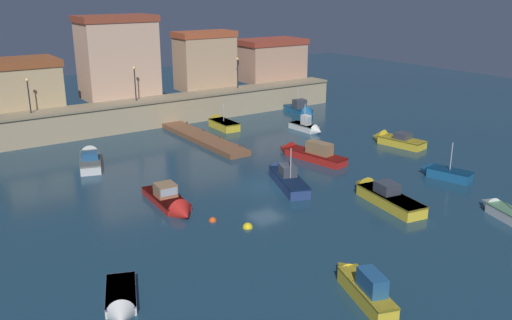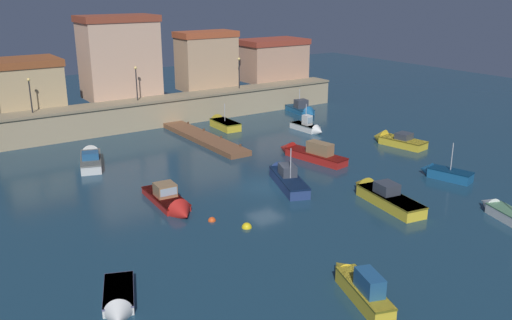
{
  "view_description": "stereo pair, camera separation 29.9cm",
  "coord_description": "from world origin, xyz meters",
  "px_view_note": "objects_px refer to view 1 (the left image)",
  "views": [
    {
      "loc": [
        -23.03,
        -32.27,
        14.83
      ],
      "look_at": [
        0.0,
        1.26,
        1.87
      ],
      "focal_mm": 38.51,
      "sensor_mm": 36.0,
      "label": 1
    },
    {
      "loc": [
        -22.78,
        -32.43,
        14.83
      ],
      "look_at": [
        0.0,
        1.26,
        1.87
      ],
      "focal_mm": 38.51,
      "sensor_mm": 36.0,
      "label": 2
    }
  ],
  "objects_px": {
    "moored_boat_9": "(394,140)",
    "quay_lamp_1": "(135,78)",
    "quay_lamp_0": "(28,90)",
    "moored_boat_3": "(121,303)",
    "moored_boat_1": "(221,123)",
    "moored_boat_6": "(90,158)",
    "quay_lamp_2": "(238,68)",
    "moored_boat_4": "(309,153)",
    "moored_boat_11": "(172,202)",
    "moored_boat_10": "(443,173)",
    "moored_boat_12": "(308,127)",
    "moored_boat_5": "(382,195)",
    "mooring_buoy_1": "(213,221)",
    "mooring_buoy_0": "(248,228)",
    "moored_boat_7": "(286,177)",
    "moored_boat_0": "(302,110)",
    "moored_boat_2": "(363,286)",
    "moored_boat_8": "(508,214)"
  },
  "relations": [
    {
      "from": "moored_boat_9",
      "to": "quay_lamp_1",
      "type": "bearing_deg",
      "value": 32.0
    },
    {
      "from": "quay_lamp_0",
      "to": "moored_boat_3",
      "type": "bearing_deg",
      "value": -96.6
    },
    {
      "from": "moored_boat_3",
      "to": "moored_boat_1",
      "type": "bearing_deg",
      "value": 162.58
    },
    {
      "from": "quay_lamp_1",
      "to": "moored_boat_6",
      "type": "xyz_separation_m",
      "value": [
        -8.4,
        -9.42,
        -4.97
      ]
    },
    {
      "from": "moored_boat_3",
      "to": "moored_boat_9",
      "type": "height_order",
      "value": "moored_boat_9"
    },
    {
      "from": "quay_lamp_0",
      "to": "quay_lamp_2",
      "type": "xyz_separation_m",
      "value": [
        23.78,
        -0.0,
        0.16
      ]
    },
    {
      "from": "moored_boat_4",
      "to": "moored_boat_11",
      "type": "distance_m",
      "value": 15.56
    },
    {
      "from": "moored_boat_3",
      "to": "moored_boat_10",
      "type": "bearing_deg",
      "value": 117.81
    },
    {
      "from": "moored_boat_6",
      "to": "moored_boat_12",
      "type": "bearing_deg",
      "value": -77.88
    },
    {
      "from": "moored_boat_5",
      "to": "moored_boat_6",
      "type": "height_order",
      "value": "moored_boat_5"
    },
    {
      "from": "moored_boat_9",
      "to": "mooring_buoy_1",
      "type": "xyz_separation_m",
      "value": [
        -23.89,
        -5.87,
        -0.46
      ]
    },
    {
      "from": "mooring_buoy_0",
      "to": "moored_boat_6",
      "type": "bearing_deg",
      "value": 101.77
    },
    {
      "from": "moored_boat_12",
      "to": "quay_lamp_2",
      "type": "bearing_deg",
      "value": -176.25
    },
    {
      "from": "moored_boat_1",
      "to": "moored_boat_3",
      "type": "xyz_separation_m",
      "value": [
        -22.18,
        -27.66,
        -0.18
      ]
    },
    {
      "from": "moored_boat_5",
      "to": "moored_boat_7",
      "type": "distance_m",
      "value": 7.74
    },
    {
      "from": "moored_boat_0",
      "to": "moored_boat_4",
      "type": "bearing_deg",
      "value": -28.55
    },
    {
      "from": "quay_lamp_2",
      "to": "mooring_buoy_1",
      "type": "relative_size",
      "value": 7.05
    },
    {
      "from": "moored_boat_2",
      "to": "moored_boat_7",
      "type": "distance_m",
      "value": 16.82
    },
    {
      "from": "moored_boat_2",
      "to": "moored_boat_8",
      "type": "xyz_separation_m",
      "value": [
        14.85,
        1.41,
        -0.24
      ]
    },
    {
      "from": "quay_lamp_2",
      "to": "moored_boat_7",
      "type": "height_order",
      "value": "quay_lamp_2"
    },
    {
      "from": "moored_boat_1",
      "to": "moored_boat_7",
      "type": "distance_m",
      "value": 18.9
    },
    {
      "from": "moored_boat_8",
      "to": "moored_boat_11",
      "type": "xyz_separation_m",
      "value": [
        -17.52,
        14.46,
        -0.0
      ]
    },
    {
      "from": "quay_lamp_0",
      "to": "moored_boat_10",
      "type": "relative_size",
      "value": 0.77
    },
    {
      "from": "mooring_buoy_0",
      "to": "moored_boat_0",
      "type": "bearing_deg",
      "value": 45.02
    },
    {
      "from": "moored_boat_1",
      "to": "moored_boat_11",
      "type": "relative_size",
      "value": 0.78
    },
    {
      "from": "moored_boat_7",
      "to": "moored_boat_10",
      "type": "xyz_separation_m",
      "value": [
        11.25,
        -6.19,
        -0.1
      ]
    },
    {
      "from": "moored_boat_1",
      "to": "moored_boat_3",
      "type": "relative_size",
      "value": 1.12
    },
    {
      "from": "moored_boat_12",
      "to": "moored_boat_5",
      "type": "bearing_deg",
      "value": -27.55
    },
    {
      "from": "moored_boat_0",
      "to": "quay_lamp_0",
      "type": "bearing_deg",
      "value": -90.42
    },
    {
      "from": "moored_boat_7",
      "to": "moored_boat_10",
      "type": "distance_m",
      "value": 12.84
    },
    {
      "from": "quay_lamp_2",
      "to": "moored_boat_12",
      "type": "relative_size",
      "value": 0.81
    },
    {
      "from": "quay_lamp_2",
      "to": "mooring_buoy_1",
      "type": "xyz_separation_m",
      "value": [
        -18.76,
        -26.13,
        -5.46
      ]
    },
    {
      "from": "moored_boat_10",
      "to": "moored_boat_12",
      "type": "relative_size",
      "value": 0.98
    },
    {
      "from": "moored_boat_7",
      "to": "moored_boat_9",
      "type": "height_order",
      "value": "moored_boat_7"
    },
    {
      "from": "moored_boat_1",
      "to": "mooring_buoy_0",
      "type": "relative_size",
      "value": 7.76
    },
    {
      "from": "quay_lamp_2",
      "to": "moored_boat_3",
      "type": "relative_size",
      "value": 0.8
    },
    {
      "from": "moored_boat_5",
      "to": "moored_boat_1",
      "type": "bearing_deg",
      "value": 5.52
    },
    {
      "from": "moored_boat_4",
      "to": "mooring_buoy_0",
      "type": "xyz_separation_m",
      "value": [
        -12.68,
        -9.18,
        -0.55
      ]
    },
    {
      "from": "moored_boat_8",
      "to": "moored_boat_3",
      "type": "bearing_deg",
      "value": 97.89
    },
    {
      "from": "quay_lamp_2",
      "to": "moored_boat_1",
      "type": "height_order",
      "value": "quay_lamp_2"
    },
    {
      "from": "moored_boat_4",
      "to": "moored_boat_10",
      "type": "bearing_deg",
      "value": -160.79
    },
    {
      "from": "moored_boat_1",
      "to": "moored_boat_4",
      "type": "relative_size",
      "value": 0.68
    },
    {
      "from": "moored_boat_2",
      "to": "moored_boat_3",
      "type": "xyz_separation_m",
      "value": [
        -10.27,
        5.9,
        -0.35
      ]
    },
    {
      "from": "moored_boat_3",
      "to": "moored_boat_7",
      "type": "distance_m",
      "value": 19.61
    },
    {
      "from": "moored_boat_1",
      "to": "moored_boat_7",
      "type": "height_order",
      "value": "moored_boat_7"
    },
    {
      "from": "moored_boat_1",
      "to": "mooring_buoy_1",
      "type": "distance_m",
      "value": 25.18
    },
    {
      "from": "moored_boat_10",
      "to": "mooring_buoy_0",
      "type": "bearing_deg",
      "value": 72.43
    },
    {
      "from": "moored_boat_5",
      "to": "moored_boat_7",
      "type": "bearing_deg",
      "value": 34.98
    },
    {
      "from": "moored_boat_7",
      "to": "mooring_buoy_0",
      "type": "height_order",
      "value": "moored_boat_7"
    },
    {
      "from": "quay_lamp_1",
      "to": "mooring_buoy_0",
      "type": "relative_size",
      "value": 5.54
    }
  ]
}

